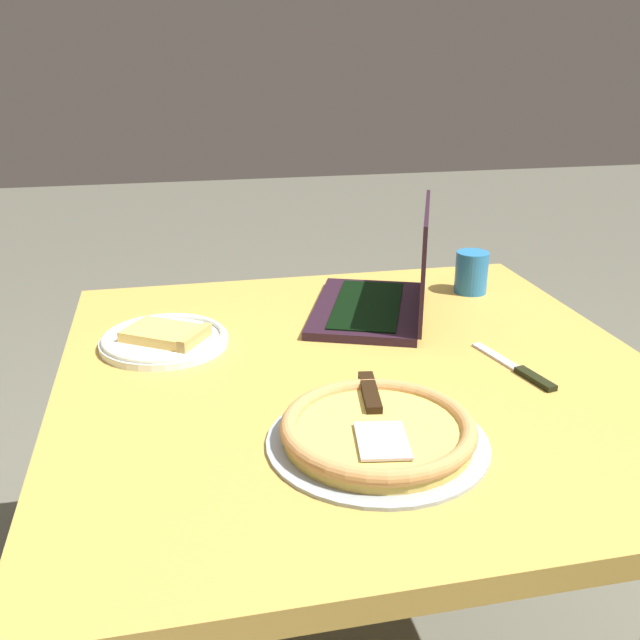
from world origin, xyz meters
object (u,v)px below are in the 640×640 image
object	(u,v)px
laptop	(386,292)
pizza_plate	(165,339)
pizza_tray	(378,431)
table_knife	(520,370)
dining_table	(360,406)
drink_cup	(471,272)

from	to	relation	value
laptop	pizza_plate	world-z (taller)	laptop
pizza_tray	table_knife	world-z (taller)	pizza_tray
dining_table	pizza_tray	distance (m)	0.28
dining_table	pizza_plate	distance (m)	0.40
dining_table	pizza_plate	world-z (taller)	pizza_plate
laptop	pizza_tray	world-z (taller)	laptop
pizza_tray	table_knife	xyz separation A→B (m)	(0.31, 0.18, -0.02)
dining_table	drink_cup	bearing A→B (deg)	44.21
pizza_plate	laptop	bearing A→B (deg)	8.94
laptop	table_knife	size ratio (longest dim) A/B	1.90
table_knife	drink_cup	distance (m)	0.44
pizza_plate	table_knife	xyz separation A→B (m)	(0.61, -0.25, -0.01)
pizza_plate	drink_cup	bearing A→B (deg)	13.71
table_knife	drink_cup	size ratio (longest dim) A/B	2.23
table_knife	pizza_tray	bearing A→B (deg)	-150.43
dining_table	pizza_plate	bearing A→B (deg)	152.47
dining_table	drink_cup	size ratio (longest dim) A/B	11.33
pizza_plate	table_knife	distance (m)	0.66
dining_table	pizza_tray	xyz separation A→B (m)	(-0.04, -0.25, 0.10)
table_knife	dining_table	bearing A→B (deg)	164.23
laptop	table_knife	xyz separation A→B (m)	(0.15, -0.33, -0.05)
dining_table	laptop	world-z (taller)	laptop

